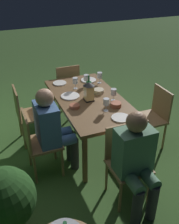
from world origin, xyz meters
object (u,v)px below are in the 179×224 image
green_bottle_on_table (89,88)px  plate_a (60,83)px  wine_glass_d (114,93)px  bowl_salad (75,106)px  wine_glass_b (100,76)px  plate_d (70,96)px  lantern_centerpiece (89,90)px  potted_plant_corner (5,201)px  bowl_olives (116,104)px  bowl_bread (99,91)px  wine_glass_e (86,78)px  plate_b (121,118)px  wine_glass_c (75,81)px  chair_side_right_a (38,141)px  chair_head_far (67,85)px  wine_glass_a (106,102)px  person_in_blue (53,127)px  dining_table (90,102)px  plate_c (89,80)px  chair_head_near (126,159)px  person_in_green (136,159)px  chair_side_right_b (27,113)px  chair_side_left_a (153,115)px

green_bottle_on_table → plate_a: 0.61m
wine_glass_d → bowl_salad: (0.00, 0.55, -0.09)m
wine_glass_b → plate_d: wine_glass_b is taller
lantern_centerpiece → potted_plant_corner: 1.74m
plate_a → bowl_olives: bowl_olives is taller
bowl_bread → wine_glass_e: bearing=13.0°
green_bottle_on_table → wine_glass_d: size_ratio=1.72×
lantern_centerpiece → plate_b: 0.62m
bowl_olives → bowl_salad: bearing=71.1°
lantern_centerpiece → plate_d: lantern_centerpiece is taller
wine_glass_c → bowl_salad: size_ratio=1.28×
chair_side_right_a → plate_d: chair_side_right_a is taller
chair_head_far → bowl_salad: chair_head_far is taller
wine_glass_c → plate_a: (0.26, 0.16, -0.11)m
wine_glass_a → chair_side_right_a: bearing=87.8°
plate_a → bowl_olives: bearing=-154.8°
person_in_blue → wine_glass_b: bearing=-50.6°
plate_a → potted_plant_corner: potted_plant_corner is taller
dining_table → plate_c: plate_c is taller
lantern_centerpiece → chair_head_near: bearing=-178.1°
dining_table → plate_a: plate_a is taller
chair_head_far → wine_glass_a: 1.51m
person_in_green → plate_c: person_in_green is taller
chair_side_right_b → person_in_blue: 0.78m
chair_side_left_a → plate_c: size_ratio=3.67×
wine_glass_c → wine_glass_e: (0.05, -0.19, 0.00)m
chair_side_left_a → plate_a: size_ratio=4.21×
person_in_green → bowl_bread: 1.39m
person_in_blue → plate_d: bearing=-37.8°
dining_table → person_in_green: bearing=180.0°
dining_table → bowl_olives: bowl_olives is taller
person_in_green → plate_a: person_in_green is taller
potted_plant_corner → green_bottle_on_table: bearing=-45.9°
chair_side_right_b → person_in_blue: size_ratio=0.76×
chair_head_far → bowl_salad: size_ratio=6.59×
chair_side_left_a → wine_glass_b: (0.79, 0.49, 0.37)m
chair_side_right_a → wine_glass_b: bearing=-55.7°
wine_glass_b → plate_b: wine_glass_b is taller
plate_a → potted_plant_corner: 2.13m
chair_side_right_b → person_in_blue: person_in_blue is taller
chair_side_right_b → wine_glass_d: bearing=-116.7°
wine_glass_b → bowl_olives: size_ratio=1.20×
chair_side_right_b → lantern_centerpiece: 0.98m
wine_glass_b → potted_plant_corner: size_ratio=0.20×
chair_side_left_a → plate_d: 1.20m
chair_head_near → bowl_bread: 1.22m
plate_a → person_in_blue: bearing=158.7°
wine_glass_b → potted_plant_corner: bearing=134.6°
bowl_salad → person_in_green: bearing=-165.5°
person_in_blue → plate_b: bearing=-109.2°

